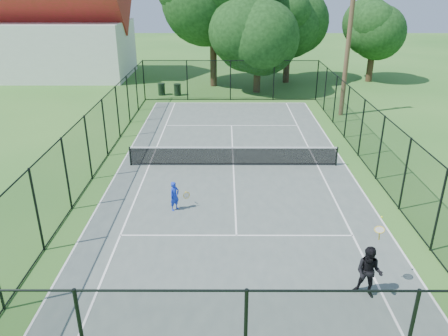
{
  "coord_description": "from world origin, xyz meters",
  "views": [
    {
      "loc": [
        -0.41,
        -19.63,
        8.32
      ],
      "look_at": [
        -0.45,
        -3.0,
        1.2
      ],
      "focal_mm": 35.0,
      "sensor_mm": 36.0,
      "label": 1
    }
  ],
  "objects_px": {
    "trash_bin_left": "(162,89)",
    "player_black": "(369,272)",
    "trash_bin_right": "(177,90)",
    "player_blue": "(175,196)",
    "tennis_net": "(233,155)",
    "utility_pole": "(347,52)"
  },
  "relations": [
    {
      "from": "player_blue",
      "to": "player_black",
      "type": "distance_m",
      "value": 7.85
    },
    {
      "from": "player_blue",
      "to": "player_black",
      "type": "relative_size",
      "value": 0.54
    },
    {
      "from": "trash_bin_left",
      "to": "player_blue",
      "type": "distance_m",
      "value": 19.33
    },
    {
      "from": "tennis_net",
      "to": "player_black",
      "type": "height_order",
      "value": "player_black"
    },
    {
      "from": "trash_bin_right",
      "to": "trash_bin_left",
      "type": "bearing_deg",
      "value": 173.77
    },
    {
      "from": "trash_bin_right",
      "to": "utility_pole",
      "type": "distance_m",
      "value": 13.35
    },
    {
      "from": "tennis_net",
      "to": "player_blue",
      "type": "height_order",
      "value": "player_blue"
    },
    {
      "from": "player_black",
      "to": "trash_bin_left",
      "type": "bearing_deg",
      "value": 110.55
    },
    {
      "from": "tennis_net",
      "to": "trash_bin_left",
      "type": "relative_size",
      "value": 10.91
    },
    {
      "from": "tennis_net",
      "to": "player_black",
      "type": "xyz_separation_m",
      "value": [
        3.62,
        -9.56,
        0.27
      ]
    },
    {
      "from": "player_blue",
      "to": "player_black",
      "type": "height_order",
      "value": "player_black"
    },
    {
      "from": "trash_bin_right",
      "to": "player_black",
      "type": "relative_size",
      "value": 0.42
    },
    {
      "from": "trash_bin_left",
      "to": "trash_bin_right",
      "type": "bearing_deg",
      "value": -6.23
    },
    {
      "from": "player_blue",
      "to": "trash_bin_right",
      "type": "bearing_deg",
      "value": 95.46
    },
    {
      "from": "tennis_net",
      "to": "trash_bin_left",
      "type": "bearing_deg",
      "value": 110.45
    },
    {
      "from": "tennis_net",
      "to": "trash_bin_left",
      "type": "xyz_separation_m",
      "value": [
        -5.44,
        14.6,
        -0.11
      ]
    },
    {
      "from": "tennis_net",
      "to": "trash_bin_right",
      "type": "distance_m",
      "value": 15.05
    },
    {
      "from": "tennis_net",
      "to": "player_black",
      "type": "distance_m",
      "value": 10.23
    },
    {
      "from": "trash_bin_left",
      "to": "player_blue",
      "type": "height_order",
      "value": "player_blue"
    },
    {
      "from": "trash_bin_left",
      "to": "player_black",
      "type": "xyz_separation_m",
      "value": [
        9.06,
        -24.16,
        0.38
      ]
    },
    {
      "from": "trash_bin_left",
      "to": "trash_bin_right",
      "type": "height_order",
      "value": "trash_bin_left"
    },
    {
      "from": "player_blue",
      "to": "player_black",
      "type": "bearing_deg",
      "value": -40.35
    }
  ]
}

